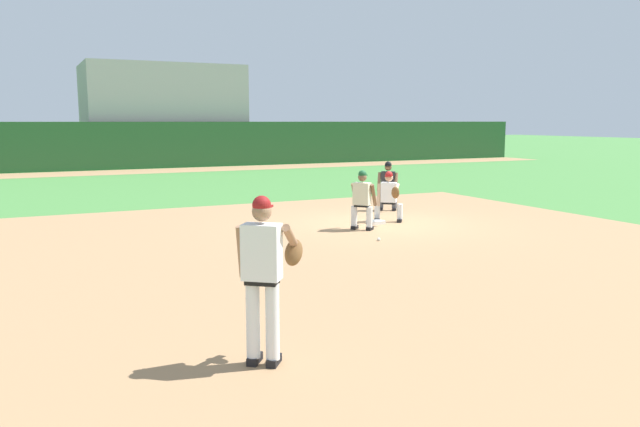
% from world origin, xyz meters
% --- Properties ---
extents(ground_plane, '(160.00, 160.00, 0.00)m').
position_xyz_m(ground_plane, '(0.00, 0.00, 0.00)').
color(ground_plane, '#47843D').
extents(infield_dirt_patch, '(18.00, 18.00, 0.01)m').
position_xyz_m(infield_dirt_patch, '(-2.99, -3.81, 0.00)').
color(infield_dirt_patch, '#A87F56').
rests_on(infield_dirt_patch, ground).
extents(warning_track_strip, '(48.00, 3.20, 0.01)m').
position_xyz_m(warning_track_strip, '(0.00, 20.00, 0.00)').
color(warning_track_strip, '#A87F56').
rests_on(warning_track_strip, ground).
extents(first_base_bag, '(0.38, 0.38, 0.09)m').
position_xyz_m(first_base_bag, '(0.00, 0.00, 0.04)').
color(first_base_bag, white).
rests_on(first_base_bag, ground).
extents(baseball, '(0.07, 0.07, 0.07)m').
position_xyz_m(baseball, '(-1.14, -2.05, 0.04)').
color(baseball, white).
rests_on(baseball, ground).
extents(pitcher, '(0.85, 0.54, 1.86)m').
position_xyz_m(pitcher, '(-5.93, -7.59, 1.06)').
color(pitcher, black).
rests_on(pitcher, ground).
extents(first_baseman, '(0.71, 1.09, 1.34)m').
position_xyz_m(first_baseman, '(0.45, 0.09, 0.73)').
color(first_baseman, black).
rests_on(first_baseman, ground).
extents(baserunner, '(0.66, 0.68, 1.46)m').
position_xyz_m(baserunner, '(-0.77, -0.63, 0.79)').
color(baserunner, black).
rests_on(baserunner, ground).
extents(umpire, '(0.68, 0.65, 1.46)m').
position_xyz_m(umpire, '(1.58, 1.95, 0.79)').
color(umpire, black).
rests_on(umpire, ground).
extents(outfield_wall, '(48.00, 0.50, 2.60)m').
position_xyz_m(outfield_wall, '(0.00, 22.00, 1.30)').
color(outfield_wall, '#1E4C23').
rests_on(outfield_wall, ground).
extents(stadium_seating_block, '(9.25, 5.90, 6.00)m').
position_xyz_m(stadium_seating_block, '(0.00, 25.75, 3.02)').
color(stadium_seating_block, gray).
rests_on(stadium_seating_block, ground).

